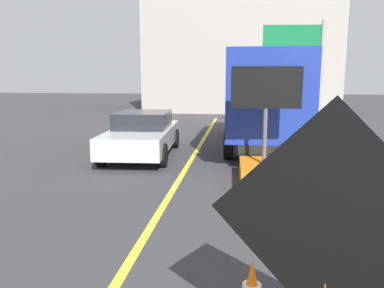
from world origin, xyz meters
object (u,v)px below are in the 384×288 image
Objects in this scene: highway_guide_sign at (305,56)px; traffic_cone_mid_lane at (248,210)px; arrow_board_trailer at (264,163)px; pickup_car at (143,134)px; roadwork_sign at (329,225)px; box_truck at (264,97)px.

highway_guide_sign is 12.91m from traffic_cone_mid_lane.
highway_guide_sign reaches higher than arrow_board_trailer.
arrow_board_trailer is 4.55m from pickup_car.
pickup_car is 6.51m from traffic_cone_mid_lane.
pickup_car is at bearing 112.03° from roadwork_sign.
box_truck reaches higher than arrow_board_trailer.
box_truck is 5.27m from highway_guide_sign.
arrow_board_trailer is at bearing -37.00° from pickup_car.
pickup_car is (-3.63, 2.73, 0.21)m from arrow_board_trailer.
box_truck is (0.25, 4.75, 1.29)m from arrow_board_trailer.
arrow_board_trailer is (-0.03, 6.30, -0.99)m from roadwork_sign.
box_truck is at bearing 86.96° from arrow_board_trailer.
box_truck reaches higher than roadwork_sign.
box_truck is 4.50m from pickup_car.
box_truck reaches higher than pickup_car.
roadwork_sign is at bearing -82.41° from traffic_cone_mid_lane.
roadwork_sign is 3.45× the size of traffic_cone_mid_lane.
box_truck is at bearing 88.83° from roadwork_sign.
arrow_board_trailer is 0.34× the size of box_truck.
roadwork_sign is 9.78m from pickup_car.
roadwork_sign is 6.38m from arrow_board_trailer.
arrow_board_trailer reaches higher than traffic_cone_mid_lane.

